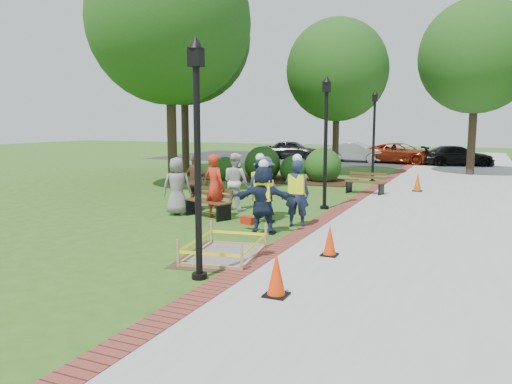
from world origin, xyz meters
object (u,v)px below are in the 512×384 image
at_px(cone_front, 276,275).
at_px(wet_concrete_pad, 225,246).
at_px(bench_near, 208,208).
at_px(hivis_worker_c, 260,188).
at_px(hivis_worker_a, 263,197).
at_px(hivis_worker_b, 297,191).
at_px(lamp_near, 197,141).

bearing_deg(cone_front, wet_concrete_pad, 135.76).
xyz_separation_m(bench_near, cone_front, (4.35, -5.48, 0.08)).
xyz_separation_m(wet_concrete_pad, hivis_worker_c, (-0.78, 3.62, 0.73)).
xyz_separation_m(cone_front, hivis_worker_a, (-2.01, 4.16, 0.58)).
bearing_deg(hivis_worker_b, hivis_worker_a, -113.17).
height_order(wet_concrete_pad, lamp_near, lamp_near).
xyz_separation_m(wet_concrete_pad, hivis_worker_b, (0.37, 3.46, 0.74)).
xyz_separation_m(wet_concrete_pad, lamp_near, (0.27, -1.52, 2.25)).
xyz_separation_m(lamp_near, hivis_worker_a, (-0.38, 3.84, -1.54)).
bearing_deg(wet_concrete_pad, lamp_near, -79.93).
distance_m(wet_concrete_pad, hivis_worker_c, 3.78).
distance_m(wet_concrete_pad, hivis_worker_a, 2.43).
height_order(bench_near, lamp_near, lamp_near).
bearing_deg(hivis_worker_b, hivis_worker_c, 172.01).
height_order(bench_near, hivis_worker_a, hivis_worker_a).
relative_size(bench_near, hivis_worker_a, 0.89).
height_order(cone_front, lamp_near, lamp_near).
xyz_separation_m(bench_near, hivis_worker_a, (2.34, -1.31, 0.66)).
bearing_deg(hivis_worker_b, wet_concrete_pad, -96.18).
height_order(wet_concrete_pad, cone_front, cone_front).
xyz_separation_m(cone_front, hivis_worker_b, (-1.52, 5.30, 0.61)).
bearing_deg(cone_front, hivis_worker_a, 115.74).
bearing_deg(lamp_near, bench_near, 117.87).
bearing_deg(cone_front, hivis_worker_c, 116.03).
distance_m(bench_near, cone_front, 6.99).
bearing_deg(wet_concrete_pad, hivis_worker_b, 83.82).
relative_size(wet_concrete_pad, hivis_worker_b, 1.29).
bearing_deg(hivis_worker_a, lamp_near, -84.29).
bearing_deg(bench_near, cone_front, -51.55).
relative_size(cone_front, hivis_worker_b, 0.38).
distance_m(cone_front, hivis_worker_b, 5.55).
height_order(bench_near, cone_front, bench_near).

